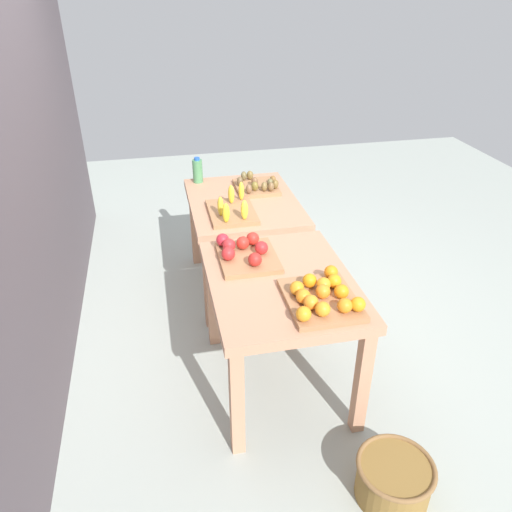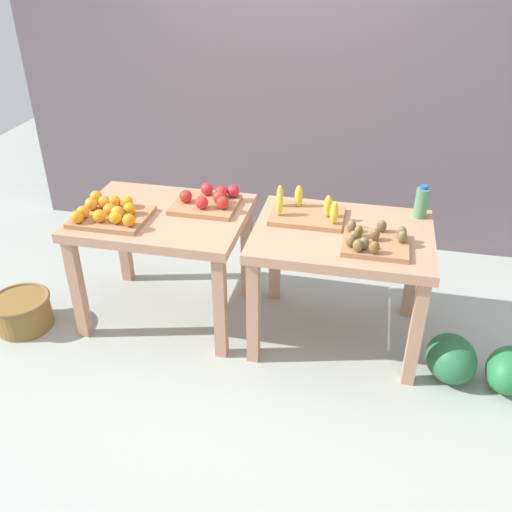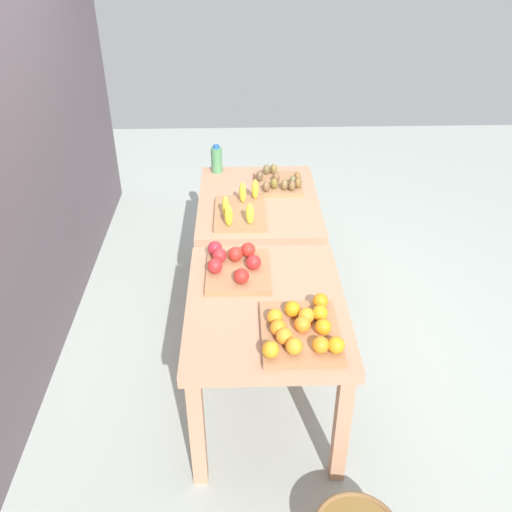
{
  "view_description": "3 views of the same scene",
  "coord_description": "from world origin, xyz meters",
  "px_view_note": "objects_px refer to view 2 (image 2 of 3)",
  "views": [
    {
      "loc": [
        -2.8,
        0.62,
        2.25
      ],
      "look_at": [
        -0.04,
        0.03,
        0.62
      ],
      "focal_mm": 34.58,
      "sensor_mm": 36.0,
      "label": 1
    },
    {
      "loc": [
        0.68,
        -2.88,
        2.28
      ],
      "look_at": [
        0.05,
        -0.04,
        0.55
      ],
      "focal_mm": 38.83,
      "sensor_mm": 36.0,
      "label": 2
    },
    {
      "loc": [
        -2.76,
        0.12,
        2.47
      ],
      "look_at": [
        0.1,
        0.03,
        0.6
      ],
      "focal_mm": 39.01,
      "sensor_mm": 36.0,
      "label": 3
    }
  ],
  "objects_px": {
    "banana_crate": "(306,212)",
    "wicker_basket": "(23,311)",
    "display_table_right": "(342,248)",
    "apple_bin": "(209,201)",
    "orange_bin": "(109,213)",
    "kiwi_bin": "(373,241)",
    "display_table_left": "(163,229)",
    "water_bottle": "(421,202)",
    "watermelon_pile": "(478,364)"
  },
  "relations": [
    {
      "from": "water_bottle",
      "to": "display_table_left",
      "type": "bearing_deg",
      "value": -169.48
    },
    {
      "from": "orange_bin",
      "to": "apple_bin",
      "type": "relative_size",
      "value": 1.1
    },
    {
      "from": "display_table_left",
      "to": "apple_bin",
      "type": "distance_m",
      "value": 0.34
    },
    {
      "from": "wicker_basket",
      "to": "watermelon_pile",
      "type": "bearing_deg",
      "value": 1.84
    },
    {
      "from": "display_table_left",
      "to": "display_table_right",
      "type": "xyz_separation_m",
      "value": [
        1.12,
        0.0,
        0.0
      ]
    },
    {
      "from": "display_table_left",
      "to": "orange_bin",
      "type": "height_order",
      "value": "orange_bin"
    },
    {
      "from": "kiwi_bin",
      "to": "display_table_right",
      "type": "bearing_deg",
      "value": 140.2
    },
    {
      "from": "orange_bin",
      "to": "apple_bin",
      "type": "xyz_separation_m",
      "value": [
        0.54,
        0.3,
        -0.0
      ]
    },
    {
      "from": "display_table_left",
      "to": "banana_crate",
      "type": "relative_size",
      "value": 2.36
    },
    {
      "from": "display_table_right",
      "to": "display_table_left",
      "type": "bearing_deg",
      "value": 180.0
    },
    {
      "from": "orange_bin",
      "to": "display_table_left",
      "type": "bearing_deg",
      "value": 28.5
    },
    {
      "from": "water_bottle",
      "to": "orange_bin",
      "type": "bearing_deg",
      "value": -166.57
    },
    {
      "from": "orange_bin",
      "to": "wicker_basket",
      "type": "xyz_separation_m",
      "value": [
        -0.62,
        -0.2,
        -0.69
      ]
    },
    {
      "from": "apple_bin",
      "to": "kiwi_bin",
      "type": "relative_size",
      "value": 1.11
    },
    {
      "from": "kiwi_bin",
      "to": "wicker_basket",
      "type": "height_order",
      "value": "kiwi_bin"
    },
    {
      "from": "display_table_right",
      "to": "banana_crate",
      "type": "height_order",
      "value": "banana_crate"
    },
    {
      "from": "watermelon_pile",
      "to": "water_bottle",
      "type": "bearing_deg",
      "value": 126.11
    },
    {
      "from": "wicker_basket",
      "to": "display_table_right",
      "type": "bearing_deg",
      "value": 9.88
    },
    {
      "from": "watermelon_pile",
      "to": "orange_bin",
      "type": "bearing_deg",
      "value": 177.15
    },
    {
      "from": "water_bottle",
      "to": "kiwi_bin",
      "type": "bearing_deg",
      "value": -121.1
    },
    {
      "from": "kiwi_bin",
      "to": "watermelon_pile",
      "type": "xyz_separation_m",
      "value": [
        0.66,
        -0.11,
        -0.66
      ]
    },
    {
      "from": "kiwi_bin",
      "to": "wicker_basket",
      "type": "relative_size",
      "value": 0.95
    },
    {
      "from": "display_table_right",
      "to": "banana_crate",
      "type": "relative_size",
      "value": 2.36
    },
    {
      "from": "display_table_left",
      "to": "water_bottle",
      "type": "height_order",
      "value": "water_bottle"
    },
    {
      "from": "orange_bin",
      "to": "kiwi_bin",
      "type": "xyz_separation_m",
      "value": [
        1.57,
        0.0,
        -0.01
      ]
    },
    {
      "from": "display_table_right",
      "to": "apple_bin",
      "type": "bearing_deg",
      "value": 169.92
    },
    {
      "from": "apple_bin",
      "to": "watermelon_pile",
      "type": "relative_size",
      "value": 0.58
    },
    {
      "from": "banana_crate",
      "to": "watermelon_pile",
      "type": "xyz_separation_m",
      "value": [
        1.07,
        -0.38,
        -0.67
      ]
    },
    {
      "from": "wicker_basket",
      "to": "apple_bin",
      "type": "bearing_deg",
      "value": 23.54
    },
    {
      "from": "display_table_left",
      "to": "watermelon_pile",
      "type": "distance_m",
      "value": 2.04
    },
    {
      "from": "display_table_right",
      "to": "watermelon_pile",
      "type": "height_order",
      "value": "display_table_right"
    },
    {
      "from": "kiwi_bin",
      "to": "water_bottle",
      "type": "xyz_separation_m",
      "value": [
        0.26,
        0.44,
        0.06
      ]
    },
    {
      "from": "kiwi_bin",
      "to": "banana_crate",
      "type": "bearing_deg",
      "value": 146.62
    },
    {
      "from": "display_table_left",
      "to": "wicker_basket",
      "type": "xyz_separation_m",
      "value": [
        -0.89,
        -0.35,
        -0.53
      ]
    },
    {
      "from": "display_table_left",
      "to": "banana_crate",
      "type": "bearing_deg",
      "value": 7.96
    },
    {
      "from": "display_table_left",
      "to": "kiwi_bin",
      "type": "distance_m",
      "value": 1.31
    },
    {
      "from": "banana_crate",
      "to": "wicker_basket",
      "type": "bearing_deg",
      "value": -165.05
    },
    {
      "from": "water_bottle",
      "to": "apple_bin",
      "type": "bearing_deg",
      "value": -173.95
    },
    {
      "from": "display_table_right",
      "to": "apple_bin",
      "type": "relative_size",
      "value": 2.6
    },
    {
      "from": "orange_bin",
      "to": "watermelon_pile",
      "type": "relative_size",
      "value": 0.64
    },
    {
      "from": "wicker_basket",
      "to": "display_table_left",
      "type": "bearing_deg",
      "value": 21.47
    },
    {
      "from": "banana_crate",
      "to": "wicker_basket",
      "type": "height_order",
      "value": "banana_crate"
    },
    {
      "from": "apple_bin",
      "to": "kiwi_bin",
      "type": "distance_m",
      "value": 1.07
    },
    {
      "from": "banana_crate",
      "to": "kiwi_bin",
      "type": "distance_m",
      "value": 0.49
    },
    {
      "from": "display_table_left",
      "to": "wicker_basket",
      "type": "relative_size",
      "value": 2.73
    },
    {
      "from": "kiwi_bin",
      "to": "wicker_basket",
      "type": "bearing_deg",
      "value": -174.67
    },
    {
      "from": "display_table_left",
      "to": "banana_crate",
      "type": "xyz_separation_m",
      "value": [
        0.89,
        0.12,
        0.15
      ]
    },
    {
      "from": "kiwi_bin",
      "to": "watermelon_pile",
      "type": "relative_size",
      "value": 0.52
    },
    {
      "from": "kiwi_bin",
      "to": "water_bottle",
      "type": "distance_m",
      "value": 0.51
    },
    {
      "from": "apple_bin",
      "to": "banana_crate",
      "type": "distance_m",
      "value": 0.62
    }
  ]
}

